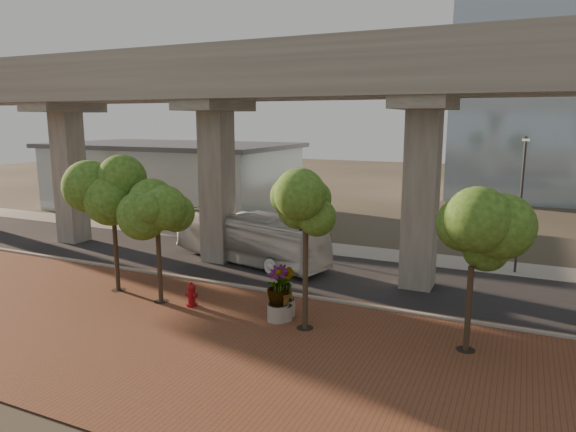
% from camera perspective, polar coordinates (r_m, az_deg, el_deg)
% --- Properties ---
extents(ground, '(160.00, 160.00, 0.00)m').
position_cam_1_polar(ground, '(27.44, 0.79, -7.41)').
color(ground, '#342E26').
rests_on(ground, ground).
extents(brick_plaza, '(70.00, 13.00, 0.06)m').
position_cam_1_polar(brick_plaza, '(20.85, -8.42, -13.47)').
color(brick_plaza, brown).
rests_on(brick_plaza, ground).
extents(asphalt_road, '(90.00, 8.00, 0.04)m').
position_cam_1_polar(asphalt_road, '(29.19, 2.40, -6.26)').
color(asphalt_road, black).
rests_on(asphalt_road, ground).
extents(curb_strip, '(70.00, 0.25, 0.16)m').
position_cam_1_polar(curb_strip, '(25.69, -1.04, -8.50)').
color(curb_strip, gray).
rests_on(curb_strip, ground).
extents(far_sidewalk, '(90.00, 3.00, 0.06)m').
position_cam_1_polar(far_sidewalk, '(34.15, 5.92, -3.77)').
color(far_sidewalk, gray).
rests_on(far_sidewalk, ground).
extents(transit_viaduct, '(72.00, 5.60, 12.40)m').
position_cam_1_polar(transit_viaduct, '(27.94, 2.51, 8.14)').
color(transit_viaduct, '#9C9A8E').
rests_on(transit_viaduct, ground).
extents(station_pavilion, '(23.00, 13.00, 6.30)m').
position_cam_1_polar(station_pavilion, '(50.50, -12.73, 4.40)').
color(station_pavilion, '#AFC1C8').
rests_on(station_pavilion, ground).
extents(transit_bus, '(11.01, 5.27, 2.99)m').
position_cam_1_polar(transit_bus, '(30.97, -4.40, -2.46)').
color(transit_bus, silver).
rests_on(transit_bus, ground).
extents(fire_hydrant, '(0.56, 0.50, 1.12)m').
position_cam_1_polar(fire_hydrant, '(24.25, -10.67, -8.58)').
color(fire_hydrant, maroon).
rests_on(fire_hydrant, ground).
extents(planter_front, '(1.82, 1.82, 2.00)m').
position_cam_1_polar(planter_front, '(22.03, -0.58, -8.52)').
color(planter_front, gray).
rests_on(planter_front, ground).
extents(planter_right, '(2.25, 2.25, 2.40)m').
position_cam_1_polar(planter_right, '(21.90, -1.13, -7.97)').
color(planter_right, gray).
rests_on(planter_right, ground).
extents(planter_left, '(2.08, 2.08, 2.29)m').
position_cam_1_polar(planter_left, '(22.51, -0.39, -7.63)').
color(planter_left, '#A39D93').
rests_on(planter_left, ground).
extents(street_tree_far_west, '(3.87, 3.87, 6.62)m').
position_cam_1_polar(street_tree_far_west, '(26.39, -18.93, 2.20)').
color(street_tree_far_west, '#403324').
rests_on(street_tree_far_west, ground).
extents(street_tree_near_west, '(3.42, 3.42, 6.21)m').
position_cam_1_polar(street_tree_near_west, '(24.13, -14.40, 1.22)').
color(street_tree_near_west, '#403324').
rests_on(street_tree_near_west, ground).
extents(street_tree_near_east, '(3.43, 3.43, 6.83)m').
position_cam_1_polar(street_tree_near_east, '(20.19, 1.99, 1.49)').
color(street_tree_near_east, '#403324').
rests_on(street_tree_near_east, ground).
extents(street_tree_far_east, '(3.80, 3.80, 6.09)m').
position_cam_1_polar(street_tree_far_east, '(19.51, 19.91, -2.18)').
color(street_tree_far_east, '#403324').
rests_on(street_tree_far_east, ground).
extents(streetlamp_west, '(0.38, 1.12, 7.76)m').
position_cam_1_polar(streetlamp_west, '(35.44, -7.31, 4.14)').
color(streetlamp_west, '#2A2A2F').
rests_on(streetlamp_west, ground).
extents(streetlamp_east, '(0.38, 1.10, 7.60)m').
position_cam_1_polar(streetlamp_east, '(30.78, 24.49, 2.10)').
color(streetlamp_east, '#302F35').
rests_on(streetlamp_east, ground).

